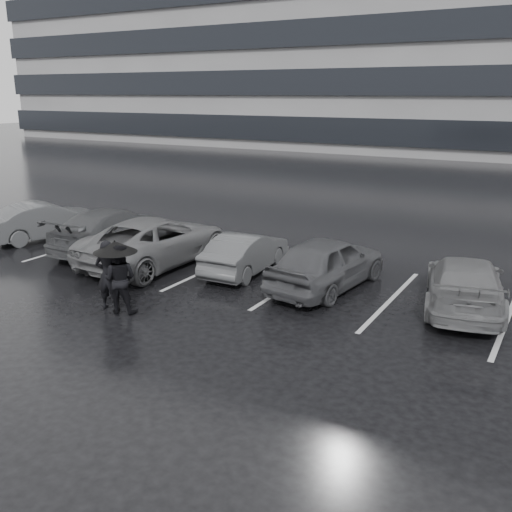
{
  "coord_description": "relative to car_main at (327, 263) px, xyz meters",
  "views": [
    {
      "loc": [
        7.3,
        -11.32,
        5.2
      ],
      "look_at": [
        0.21,
        1.0,
        1.1
      ],
      "focal_mm": 40.0,
      "sensor_mm": 36.0,
      "label": 1
    }
  ],
  "objects": [
    {
      "name": "pedestrian_left",
      "position": [
        -4.04,
        -4.11,
        0.15
      ],
      "size": [
        0.75,
        0.62,
        1.76
      ],
      "primitive_type": "imported",
      "rotation": [
        0.0,
        0.0,
        3.5
      ],
      "color": "black",
      "rests_on": "ground"
    },
    {
      "name": "car_east",
      "position": [
        3.54,
        0.33,
        -0.09
      ],
      "size": [
        2.7,
        4.74,
        1.3
      ],
      "primitive_type": "imported",
      "rotation": [
        0.0,
        0.0,
        3.35
      ],
      "color": "#464648",
      "rests_on": "ground"
    },
    {
      "name": "stall_stripes",
      "position": [
        -2.37,
        -0.0,
        -0.73
      ],
      "size": [
        19.72,
        5.0,
        0.0
      ],
      "color": "#B7B7B9",
      "rests_on": "ground"
    },
    {
      "name": "car_main",
      "position": [
        0.0,
        0.0,
        0.0
      ],
      "size": [
        2.21,
        4.48,
        1.47
      ],
      "primitive_type": "imported",
      "rotation": [
        0.0,
        0.0,
        3.03
      ],
      "color": "black",
      "rests_on": "ground"
    },
    {
      "name": "car_west_c",
      "position": [
        -7.83,
        0.06,
        -0.02
      ],
      "size": [
        2.24,
        5.04,
        1.44
      ],
      "primitive_type": "imported",
      "rotation": [
        0.0,
        0.0,
        3.19
      ],
      "color": "black",
      "rests_on": "ground"
    },
    {
      "name": "car_west_b",
      "position": [
        -5.55,
        -0.5,
        0.01
      ],
      "size": [
        2.55,
        5.4,
        1.49
      ],
      "primitive_type": "imported",
      "rotation": [
        0.0,
        0.0,
        3.13
      ],
      "color": "#464648",
      "rests_on": "ground"
    },
    {
      "name": "office_building",
      "position": [
        -23.57,
        45.5,
        13.61
      ],
      "size": [
        61.0,
        26.0,
        29.0
      ],
      "color": "gray",
      "rests_on": "ground"
    },
    {
      "name": "ground",
      "position": [
        -1.57,
        -2.5,
        -0.74
      ],
      "size": [
        160.0,
        160.0,
        0.0
      ],
      "primitive_type": "plane",
      "color": "black",
      "rests_on": "ground"
    },
    {
      "name": "car_west_d",
      "position": [
        -11.07,
        -0.02,
        -0.06
      ],
      "size": [
        2.67,
        4.34,
        1.35
      ],
      "primitive_type": "imported",
      "rotation": [
        0.0,
        0.0,
        2.82
      ],
      "color": "#2B2C2E",
      "rests_on": "ground"
    },
    {
      "name": "umbrella",
      "position": [
        -3.77,
        -4.1,
        0.9
      ],
      "size": [
        1.06,
        1.06,
        1.79
      ],
      "color": "black",
      "rests_on": "ground"
    },
    {
      "name": "car_west_a",
      "position": [
        -2.68,
        0.16,
        -0.14
      ],
      "size": [
        1.51,
        3.72,
        1.2
      ],
      "primitive_type": "imported",
      "rotation": [
        0.0,
        0.0,
        3.21
      ],
      "color": "#2B2C2E",
      "rests_on": "ground"
    },
    {
      "name": "pedestrian_right",
      "position": [
        -3.65,
        -4.13,
        0.12
      ],
      "size": [
        0.99,
        0.88,
        1.7
      ],
      "primitive_type": "imported",
      "rotation": [
        0.0,
        0.0,
        3.47
      ],
      "color": "black",
      "rests_on": "ground"
    }
  ]
}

